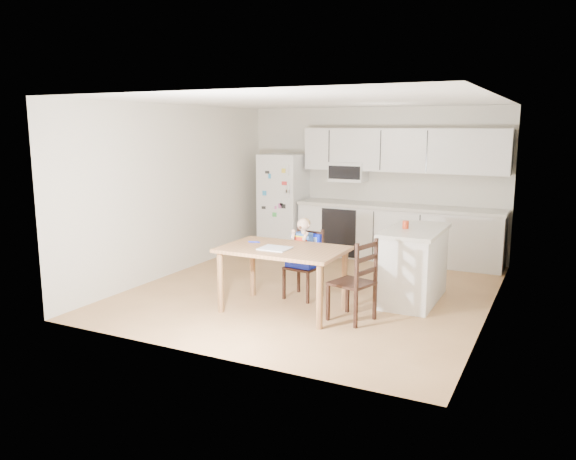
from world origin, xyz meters
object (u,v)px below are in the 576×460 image
(refrigerator, at_px, (284,202))
(kitchen_island, at_px, (414,265))
(red_cup, at_px, (406,225))
(chair_booster, at_px, (305,250))
(dining_table, at_px, (283,256))
(chair_side, at_px, (359,276))

(refrigerator, xyz_separation_m, kitchen_island, (2.87, -2.03, -0.38))
(refrigerator, xyz_separation_m, red_cup, (2.76, -2.09, 0.13))
(refrigerator, relative_size, chair_booster, 1.63)
(dining_table, height_order, chair_booster, chair_booster)
(refrigerator, distance_m, kitchen_island, 3.53)
(kitchen_island, bearing_deg, red_cup, -151.64)
(red_cup, height_order, chair_booster, chair_booster)
(refrigerator, bearing_deg, chair_booster, -57.78)
(red_cup, distance_m, chair_side, 1.12)
(chair_booster, height_order, chair_side, chair_booster)
(chair_booster, relative_size, chair_side, 1.10)
(kitchen_island, height_order, dining_table, kitchen_island)
(refrigerator, xyz_separation_m, chair_side, (2.51, -3.09, -0.31))
(dining_table, xyz_separation_m, chair_booster, (0.01, 0.61, -0.04))
(dining_table, bearing_deg, refrigerator, 116.76)
(refrigerator, relative_size, dining_table, 1.18)
(refrigerator, relative_size, chair_side, 1.79)
(dining_table, height_order, chair_side, chair_side)
(red_cup, relative_size, chair_booster, 0.09)
(kitchen_island, relative_size, dining_table, 0.88)
(refrigerator, distance_m, dining_table, 3.49)
(chair_side, bearing_deg, kitchen_island, 176.31)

